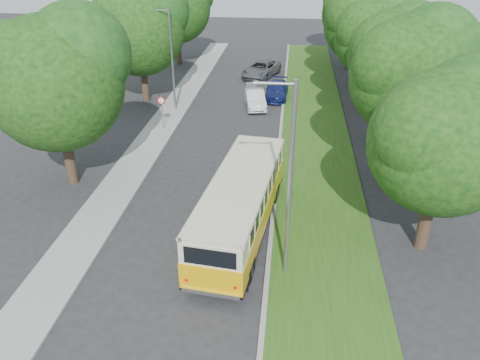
# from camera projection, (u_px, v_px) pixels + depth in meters

# --- Properties ---
(ground) EXTENTS (120.00, 120.00, 0.00)m
(ground) POSITION_uv_depth(u_px,v_px,m) (193.00, 232.00, 21.56)
(ground) COLOR #272729
(ground) RESTS_ON ground
(curb) EXTENTS (0.20, 70.00, 0.15)m
(curb) POSITION_uv_depth(u_px,v_px,m) (276.00, 183.00, 25.56)
(curb) COLOR gray
(curb) RESTS_ON ground
(grass_verge) EXTENTS (4.50, 70.00, 0.13)m
(grass_verge) POSITION_uv_depth(u_px,v_px,m) (319.00, 186.00, 25.33)
(grass_verge) COLOR #274E14
(grass_verge) RESTS_ON ground
(sidewalk) EXTENTS (2.20, 70.00, 0.12)m
(sidewalk) POSITION_uv_depth(u_px,v_px,m) (127.00, 175.00, 26.39)
(sidewalk) COLOR gray
(sidewalk) RESTS_ON ground
(treeline) EXTENTS (24.27, 41.91, 9.46)m
(treeline) POSITION_uv_depth(u_px,v_px,m) (280.00, 29.00, 34.22)
(treeline) COLOR #332319
(treeline) RESTS_ON ground
(lamppost_near) EXTENTS (1.71, 0.16, 8.00)m
(lamppost_near) POSITION_uv_depth(u_px,v_px,m) (288.00, 178.00, 16.90)
(lamppost_near) COLOR gray
(lamppost_near) RESTS_ON ground
(lamppost_far) EXTENTS (1.71, 0.16, 7.50)m
(lamppost_far) POSITION_uv_depth(u_px,v_px,m) (171.00, 57.00, 34.10)
(lamppost_far) COLOR gray
(lamppost_far) RESTS_ON ground
(warning_sign) EXTENTS (0.56, 0.10, 2.50)m
(warning_sign) POSITION_uv_depth(u_px,v_px,m) (162.00, 107.00, 31.69)
(warning_sign) COLOR gray
(warning_sign) RESTS_ON ground
(vintage_bus) EXTENTS (3.61, 9.94, 2.89)m
(vintage_bus) POSITION_uv_depth(u_px,v_px,m) (240.00, 206.00, 20.79)
(vintage_bus) COLOR #F2B307
(vintage_bus) RESTS_ON ground
(car_silver) EXTENTS (2.42, 4.09, 1.31)m
(car_silver) POSITION_uv_depth(u_px,v_px,m) (257.00, 153.00, 27.66)
(car_silver) COLOR #ACADB1
(car_silver) RESTS_ON ground
(car_white) EXTENTS (2.15, 4.22, 1.33)m
(car_white) POSITION_uv_depth(u_px,v_px,m) (255.00, 99.00, 36.44)
(car_white) COLOR white
(car_white) RESTS_ON ground
(car_blue) EXTENTS (1.91, 4.42, 1.27)m
(car_blue) POSITION_uv_depth(u_px,v_px,m) (277.00, 90.00, 38.52)
(car_blue) COLOR navy
(car_blue) RESTS_ON ground
(car_grey) EXTENTS (3.95, 5.70, 1.45)m
(car_grey) POSITION_uv_depth(u_px,v_px,m) (261.00, 69.00, 44.04)
(car_grey) COLOR slate
(car_grey) RESTS_ON ground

